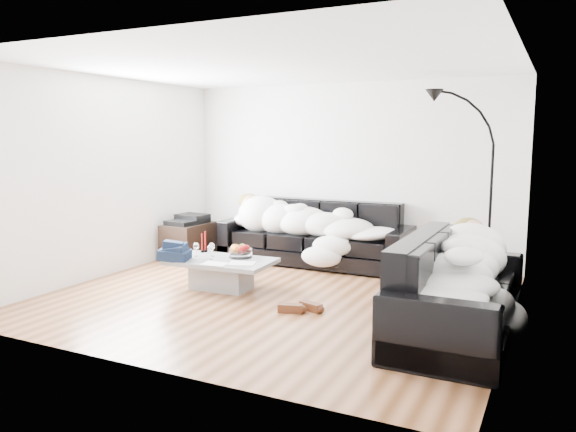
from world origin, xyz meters
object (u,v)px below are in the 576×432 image
at_px(wine_glass_c, 210,252).
at_px(candle_left, 202,243).
at_px(wine_glass_b, 196,250).
at_px(sleeper_back, 313,219).
at_px(fruit_bowl, 241,250).
at_px(sofa_right, 459,286).
at_px(candle_right, 205,242).
at_px(shoes, 300,307).
at_px(sofa_back, 315,233).
at_px(coffee_table, 221,274).
at_px(sleeper_right, 460,265).
at_px(floor_lamp, 491,199).
at_px(wine_glass_a, 212,250).
at_px(stereo, 189,219).
at_px(av_cabinet, 189,241).

relative_size(wine_glass_c, candle_left, 0.72).
bearing_deg(wine_glass_b, sleeper_back, 64.20).
relative_size(sleeper_back, fruit_bowl, 8.16).
relative_size(sofa_right, sleeper_back, 0.96).
distance_m(sleeper_back, candle_right, 1.68).
bearing_deg(shoes, candle_left, 154.23).
xyz_separation_m(sofa_right, candle_right, (-3.25, 0.63, 0.04)).
height_order(sofa_back, wine_glass_b, sofa_back).
bearing_deg(coffee_table, candle_left, 151.09).
height_order(sleeper_right, floor_lamp, floor_lamp).
relative_size(sleeper_back, floor_lamp, 1.09).
xyz_separation_m(sofa_back, wine_glass_b, (-0.82, -1.75, 0.00)).
bearing_deg(sofa_back, wine_glass_a, -111.44).
bearing_deg(candle_left, stereo, 133.12).
bearing_deg(sofa_right, sleeper_right, -180.00).
distance_m(shoes, stereo, 3.13).
bearing_deg(wine_glass_c, sofa_right, -5.63).
xyz_separation_m(sofa_back, sleeper_right, (2.37, -2.10, 0.21)).
height_order(sleeper_back, sleeper_right, sleeper_right).
bearing_deg(sofa_right, wine_glass_b, 83.77).
bearing_deg(sofa_right, candle_right, 79.00).
xyz_separation_m(sofa_right, fruit_bowl, (-2.67, 0.53, -0.00)).
distance_m(sofa_back, stereo, 1.91).
xyz_separation_m(sleeper_right, coffee_table, (-2.83, 0.34, -0.47)).
relative_size(sofa_right, av_cabinet, 2.87).
xyz_separation_m(sleeper_back, wine_glass_a, (-0.65, -1.61, -0.20)).
height_order(candle_left, shoes, candle_left).
xyz_separation_m(fruit_bowl, wine_glass_a, (-0.35, -0.09, -0.00)).
bearing_deg(sofa_back, candle_left, -120.72).
bearing_deg(sleeper_right, candle_right, 79.00).
bearing_deg(fruit_bowl, wine_glass_c, -138.53).
distance_m(wine_glass_b, candle_right, 0.29).
relative_size(candle_left, shoes, 0.55).
distance_m(sofa_back, coffee_table, 1.84).
height_order(sofa_right, floor_lamp, floor_lamp).
relative_size(sofa_right, fruit_bowl, 7.86).
distance_m(av_cabinet, floor_lamp, 4.32).
xyz_separation_m(sofa_right, coffee_table, (-2.83, 0.34, -0.27)).
xyz_separation_m(wine_glass_a, candle_left, (-0.25, 0.15, 0.03)).
bearing_deg(floor_lamp, sofa_back, -161.72).
distance_m(sleeper_back, floor_lamp, 2.43).
distance_m(wine_glass_a, shoes, 1.56).
relative_size(fruit_bowl, wine_glass_c, 1.66).
bearing_deg(coffee_table, candle_right, 145.64).
xyz_separation_m(av_cabinet, floor_lamp, (4.23, 0.41, 0.80)).
height_order(fruit_bowl, candle_right, candle_right).
bearing_deg(coffee_table, shoes, -17.98).
relative_size(wine_glass_b, av_cabinet, 0.22).
distance_m(fruit_bowl, candle_left, 0.60).
bearing_deg(coffee_table, fruit_bowl, 50.61).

